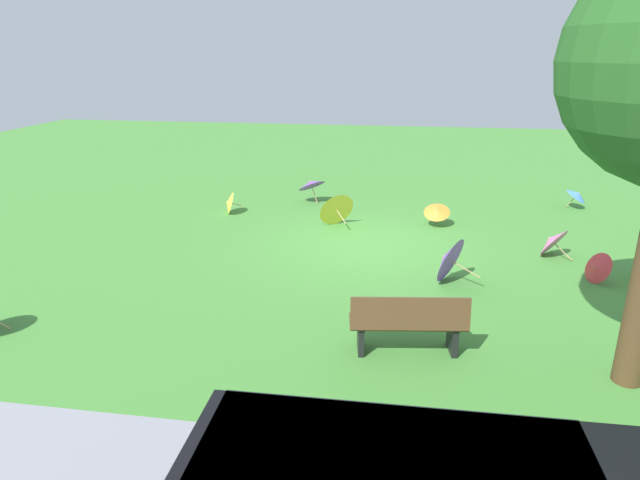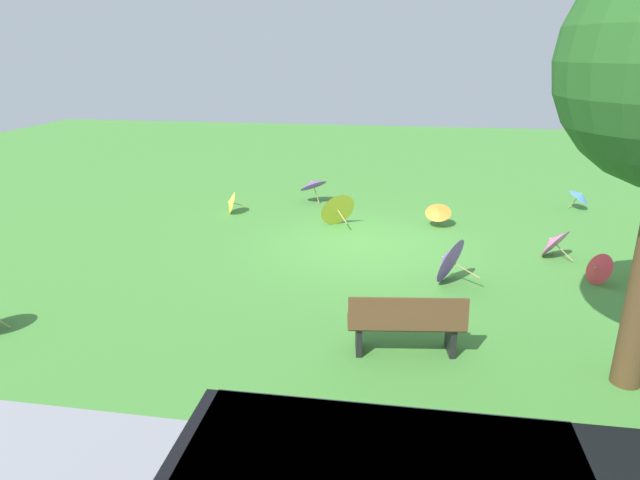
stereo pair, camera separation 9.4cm
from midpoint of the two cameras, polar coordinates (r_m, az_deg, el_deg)
The scene contains 10 objects.
ground at distance 11.89m, azimuth 4.50°, elevation -0.53°, with size 40.00×40.00×0.00m, color #478C38.
park_bench at distance 7.65m, azimuth 8.83°, elevation -8.58°, with size 1.65×0.70×0.90m.
parasol_red_0 at distance 11.06m, azimuth 26.66°, elevation -2.57°, with size 0.57×0.67×0.57m.
parasol_purple_0 at distance 15.15m, azimuth -1.13°, elevation 5.89°, with size 1.05×1.05×0.76m.
parasol_yellow_1 at distance 13.09m, azimuth 1.39°, elevation 3.37°, with size 1.00×0.93×0.87m.
parasol_purple_2 at distance 10.13m, azimuth 12.84°, elevation -1.89°, with size 0.97×0.98×0.88m.
parasol_orange_0 at distance 13.32m, azimuth 11.89°, elevation 3.00°, with size 0.69×0.67×0.57m.
parasol_pink_0 at distance 12.07m, azimuth 22.80°, elevation -0.04°, with size 0.85×0.89×0.67m.
parasol_yellow_2 at distance 14.31m, azimuth -9.69°, elevation 3.87°, with size 0.59×0.63×0.58m.
parasol_blue_0 at distance 16.02m, azimuth 25.09°, elevation 4.31°, with size 0.69×0.70×0.59m.
Camera 1 is at (-0.75, 11.18, 4.00)m, focal length 30.69 mm.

